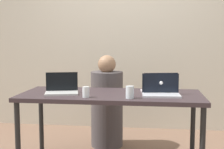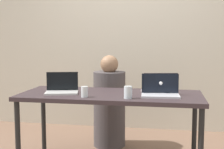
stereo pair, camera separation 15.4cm
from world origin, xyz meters
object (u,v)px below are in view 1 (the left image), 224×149
at_px(person_at_center, 107,106).
at_px(laptop_front_right, 161,91).
at_px(laptop_back_right, 159,88).
at_px(water_glass_left, 86,93).
at_px(water_glass_right, 130,93).
at_px(laptop_front_left, 62,89).

distance_m(person_at_center, laptop_front_right, 1.00).
distance_m(person_at_center, laptop_back_right, 0.90).
height_order(person_at_center, water_glass_left, person_at_center).
relative_size(laptop_back_right, water_glass_left, 3.65).
xyz_separation_m(laptop_back_right, water_glass_left, (-0.67, -0.32, -0.00)).
distance_m(laptop_back_right, water_glass_right, 0.42).
xyz_separation_m(laptop_front_left, water_glass_right, (0.68, -0.17, 0.00)).
relative_size(laptop_front_right, water_glass_right, 3.23).
relative_size(person_at_center, laptop_front_left, 3.09).
bearing_deg(water_glass_left, water_glass_right, 0.21).
xyz_separation_m(person_at_center, water_glass_left, (-0.07, -0.90, 0.31)).
relative_size(laptop_front_right, water_glass_left, 3.64).
height_order(laptop_back_right, water_glass_right, laptop_back_right).
xyz_separation_m(laptop_front_right, laptop_back_right, (-0.01, 0.14, 0.00)).
height_order(laptop_front_right, laptop_front_left, same).
bearing_deg(laptop_front_left, water_glass_left, -46.19).
height_order(laptop_front_right, water_glass_left, laptop_front_right).
bearing_deg(laptop_back_right, person_at_center, -54.94).
relative_size(water_glass_right, water_glass_left, 1.13).
xyz_separation_m(laptop_front_right, water_glass_right, (-0.28, -0.18, 0.00)).
bearing_deg(laptop_front_right, water_glass_right, -152.02).
bearing_deg(laptop_front_left, water_glass_right, -28.38).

